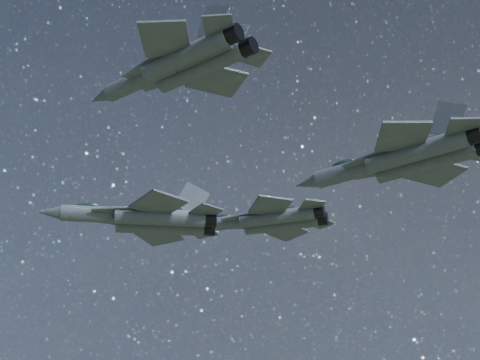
# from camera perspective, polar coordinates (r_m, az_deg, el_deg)

# --- Properties ---
(jet_lead) EXTENTS (18.17, 11.99, 4.65)m
(jet_lead) POSITION_cam_1_polar(r_m,az_deg,el_deg) (79.64, -6.72, -2.74)
(jet_lead) COLOR #393F47
(jet_left) EXTENTS (17.47, 12.46, 4.46)m
(jet_left) POSITION_cam_1_polar(r_m,az_deg,el_deg) (90.07, 1.96, -2.84)
(jet_left) COLOR #393F47
(jet_right) EXTENTS (16.39, 11.01, 4.14)m
(jet_right) POSITION_cam_1_polar(r_m,az_deg,el_deg) (62.14, -4.26, 8.20)
(jet_right) COLOR #393F47
(jet_slot) EXTENTS (19.06, 12.93, 4.79)m
(jet_slot) POSITION_cam_1_polar(r_m,az_deg,el_deg) (71.86, 11.65, 1.54)
(jet_slot) COLOR #393F47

